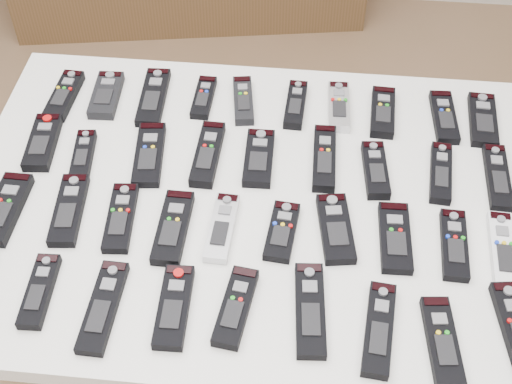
# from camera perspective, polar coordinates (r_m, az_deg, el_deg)

# --- Properties ---
(ground) EXTENTS (4.00, 4.00, 0.00)m
(ground) POSITION_cam_1_polar(r_m,az_deg,el_deg) (2.16, -0.71, -14.11)
(ground) COLOR olive
(ground) RESTS_ON ground
(table) EXTENTS (1.25, 0.88, 0.78)m
(table) POSITION_cam_1_polar(r_m,az_deg,el_deg) (1.55, 0.00, -1.93)
(table) COLOR white
(table) RESTS_ON ground
(remote_0) EXTENTS (0.06, 0.17, 0.02)m
(remote_0) POSITION_cam_1_polar(r_m,az_deg,el_deg) (1.78, -15.08, 7.47)
(remote_0) COLOR black
(remote_0) RESTS_ON table
(remote_1) EXTENTS (0.07, 0.16, 0.02)m
(remote_1) POSITION_cam_1_polar(r_m,az_deg,el_deg) (1.76, -11.89, 7.59)
(remote_1) COLOR black
(remote_1) RESTS_ON table
(remote_2) EXTENTS (0.06, 0.20, 0.02)m
(remote_2) POSITION_cam_1_polar(r_m,az_deg,el_deg) (1.74, -8.21, 7.53)
(remote_2) COLOR black
(remote_2) RESTS_ON table
(remote_3) EXTENTS (0.05, 0.14, 0.02)m
(remote_3) POSITION_cam_1_polar(r_m,az_deg,el_deg) (1.72, -4.20, 7.55)
(remote_3) COLOR black
(remote_3) RESTS_ON table
(remote_4) EXTENTS (0.07, 0.16, 0.02)m
(remote_4) POSITION_cam_1_polar(r_m,az_deg,el_deg) (1.71, -1.03, 7.33)
(remote_4) COLOR black
(remote_4) RESTS_ON table
(remote_5) EXTENTS (0.05, 0.15, 0.02)m
(remote_5) POSITION_cam_1_polar(r_m,az_deg,el_deg) (1.70, 3.18, 6.99)
(remote_5) COLOR black
(remote_5) RESTS_ON table
(remote_6) EXTENTS (0.06, 0.16, 0.02)m
(remote_6) POSITION_cam_1_polar(r_m,az_deg,el_deg) (1.70, 6.63, 6.78)
(remote_6) COLOR #B7B7BC
(remote_6) RESTS_ON table
(remote_7) EXTENTS (0.06, 0.16, 0.02)m
(remote_7) POSITION_cam_1_polar(r_m,az_deg,el_deg) (1.70, 10.10, 6.30)
(remote_7) COLOR black
(remote_7) RESTS_ON table
(remote_8) EXTENTS (0.06, 0.17, 0.02)m
(remote_8) POSITION_cam_1_polar(r_m,az_deg,el_deg) (1.72, 14.82, 5.82)
(remote_8) COLOR black
(remote_8) RESTS_ON table
(remote_9) EXTENTS (0.07, 0.17, 0.02)m
(remote_9) POSITION_cam_1_polar(r_m,az_deg,el_deg) (1.74, 17.70, 5.52)
(remote_9) COLOR black
(remote_9) RESTS_ON table
(remote_10) EXTENTS (0.07, 0.17, 0.02)m
(remote_10) POSITION_cam_1_polar(r_m,az_deg,el_deg) (1.67, -16.70, 3.84)
(remote_10) COLOR black
(remote_10) RESTS_ON table
(remote_11) EXTENTS (0.06, 0.15, 0.02)m
(remote_11) POSITION_cam_1_polar(r_m,az_deg,el_deg) (1.62, -13.65, 2.90)
(remote_11) COLOR black
(remote_11) RESTS_ON table
(remote_12) EXTENTS (0.08, 0.19, 0.02)m
(remote_12) POSITION_cam_1_polar(r_m,az_deg,el_deg) (1.59, -8.54, 2.99)
(remote_12) COLOR black
(remote_12) RESTS_ON table
(remote_13) EXTENTS (0.06, 0.19, 0.02)m
(remote_13) POSITION_cam_1_polar(r_m,az_deg,el_deg) (1.58, -3.89, 3.05)
(remote_13) COLOR black
(remote_13) RESTS_ON table
(remote_14) EXTENTS (0.06, 0.16, 0.02)m
(remote_14) POSITION_cam_1_polar(r_m,az_deg,el_deg) (1.57, 0.23, 2.74)
(remote_14) COLOR black
(remote_14) RESTS_ON table
(remote_15) EXTENTS (0.05, 0.19, 0.02)m
(remote_15) POSITION_cam_1_polar(r_m,az_deg,el_deg) (1.57, 5.49, 2.72)
(remote_15) COLOR black
(remote_15) RESTS_ON table
(remote_16) EXTENTS (0.06, 0.16, 0.02)m
(remote_16) POSITION_cam_1_polar(r_m,az_deg,el_deg) (1.56, 9.54, 1.75)
(remote_16) COLOR black
(remote_16) RESTS_ON table
(remote_17) EXTENTS (0.06, 0.17, 0.02)m
(remote_17) POSITION_cam_1_polar(r_m,az_deg,el_deg) (1.59, 14.57, 1.50)
(remote_17) COLOR black
(remote_17) RESTS_ON table
(remote_18) EXTENTS (0.05, 0.18, 0.02)m
(remote_18) POSITION_cam_1_polar(r_m,az_deg,el_deg) (1.62, 18.76, 1.14)
(remote_18) COLOR black
(remote_18) RESTS_ON table
(remote_19) EXTENTS (0.06, 0.18, 0.02)m
(remote_19) POSITION_cam_1_polar(r_m,az_deg,el_deg) (1.56, -19.43, -1.27)
(remote_19) COLOR black
(remote_19) RESTS_ON table
(remote_20) EXTENTS (0.07, 0.19, 0.02)m
(remote_20) POSITION_cam_1_polar(r_m,az_deg,el_deg) (1.52, -14.73, -1.38)
(remote_20) COLOR black
(remote_20) RESTS_ON table
(remote_21) EXTENTS (0.07, 0.18, 0.02)m
(remote_21) POSITION_cam_1_polar(r_m,az_deg,el_deg) (1.48, -10.77, -2.03)
(remote_21) COLOR black
(remote_21) RESTS_ON table
(remote_22) EXTENTS (0.06, 0.18, 0.02)m
(remote_22) POSITION_cam_1_polar(r_m,az_deg,el_deg) (1.45, -6.66, -2.84)
(remote_22) COLOR black
(remote_22) RESTS_ON table
(remote_23) EXTENTS (0.05, 0.17, 0.02)m
(remote_23) POSITION_cam_1_polar(r_m,az_deg,el_deg) (1.44, -2.75, -2.86)
(remote_23) COLOR #B7B7BC
(remote_23) RESTS_ON table
(remote_24) EXTENTS (0.07, 0.15, 0.02)m
(remote_24) POSITION_cam_1_polar(r_m,az_deg,el_deg) (1.43, 2.08, -3.18)
(remote_24) COLOR black
(remote_24) RESTS_ON table
(remote_25) EXTENTS (0.09, 0.18, 0.02)m
(remote_25) POSITION_cam_1_polar(r_m,az_deg,el_deg) (1.44, 6.39, -2.92)
(remote_25) COLOR black
(remote_25) RESTS_ON table
(remote_26) EXTENTS (0.07, 0.17, 0.02)m
(remote_26) POSITION_cam_1_polar(r_m,az_deg,el_deg) (1.45, 11.07, -3.60)
(remote_26) COLOR black
(remote_26) RESTS_ON table
(remote_27) EXTENTS (0.05, 0.17, 0.02)m
(remote_27) POSITION_cam_1_polar(r_m,az_deg,el_deg) (1.46, 15.58, -4.09)
(remote_27) COLOR black
(remote_27) RESTS_ON table
(remote_28) EXTENTS (0.05, 0.19, 0.02)m
(remote_28) POSITION_cam_1_polar(r_m,az_deg,el_deg) (1.48, 19.14, -4.48)
(remote_28) COLOR silver
(remote_28) RESTS_ON table
(remote_30) EXTENTS (0.05, 0.16, 0.02)m
(remote_30) POSITION_cam_1_polar(r_m,az_deg,el_deg) (1.41, -16.93, -7.58)
(remote_30) COLOR black
(remote_30) RESTS_ON table
(remote_31) EXTENTS (0.06, 0.20, 0.02)m
(remote_31) POSITION_cam_1_polar(r_m,az_deg,el_deg) (1.36, -12.13, -8.98)
(remote_31) COLOR black
(remote_31) RESTS_ON table
(remote_32) EXTENTS (0.06, 0.18, 0.02)m
(remote_32) POSITION_cam_1_polar(r_m,az_deg,el_deg) (1.33, -6.58, -9.10)
(remote_32) COLOR black
(remote_32) RESTS_ON table
(remote_33) EXTENTS (0.07, 0.17, 0.02)m
(remote_33) POSITION_cam_1_polar(r_m,az_deg,el_deg) (1.33, -1.64, -9.18)
(remote_33) COLOR black
(remote_33) RESTS_ON table
(remote_34) EXTENTS (0.07, 0.20, 0.02)m
(remote_34) POSITION_cam_1_polar(r_m,az_deg,el_deg) (1.33, 4.35, -9.37)
(remote_34) COLOR black
(remote_34) RESTS_ON table
(remote_35) EXTENTS (0.07, 0.19, 0.02)m
(remote_35) POSITION_cam_1_polar(r_m,az_deg,el_deg) (1.32, 9.81, -10.76)
(remote_35) COLOR black
(remote_35) RESTS_ON table
(remote_36) EXTENTS (0.07, 0.18, 0.02)m
(remote_36) POSITION_cam_1_polar(r_m,az_deg,el_deg) (1.33, 14.66, -11.46)
(remote_36) COLOR black
(remote_36) RESTS_ON table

